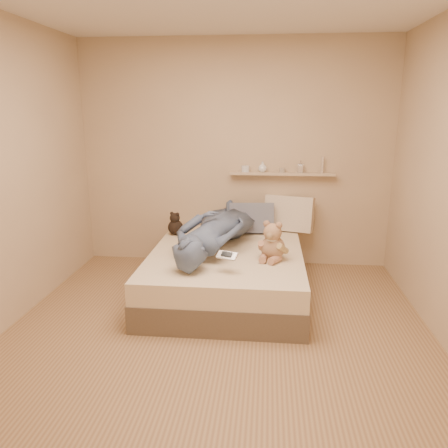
# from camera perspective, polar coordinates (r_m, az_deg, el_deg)

# --- Properties ---
(room) EXTENTS (3.80, 3.80, 3.80)m
(room) POSITION_cam_1_polar(r_m,az_deg,el_deg) (3.26, -1.16, 5.59)
(room) COLOR #93734C
(room) RESTS_ON ground
(bed) EXTENTS (1.50, 1.90, 0.45)m
(bed) POSITION_cam_1_polar(r_m,az_deg,el_deg) (4.44, 0.37, -6.28)
(bed) COLOR brown
(bed) RESTS_ON floor
(game_console) EXTENTS (0.19, 0.13, 0.06)m
(game_console) POSITION_cam_1_polar(r_m,az_deg,el_deg) (3.74, 0.39, -4.12)
(game_console) COLOR #ACAFB3
(game_console) RESTS_ON bed
(teddy_bear) EXTENTS (0.30, 0.31, 0.38)m
(teddy_bear) POSITION_cam_1_polar(r_m,az_deg,el_deg) (4.09, 6.34, -2.60)
(teddy_bear) COLOR #8F6E4E
(teddy_bear) RESTS_ON bed
(dark_plush) EXTENTS (0.17, 0.17, 0.26)m
(dark_plush) POSITION_cam_1_polar(r_m,az_deg,el_deg) (4.91, -6.37, -0.12)
(dark_plush) COLOR black
(dark_plush) RESTS_ON bed
(pillow_cream) EXTENTS (0.59, 0.36, 0.42)m
(pillow_cream) POSITION_cam_1_polar(r_m,az_deg,el_deg) (5.09, 8.49, 1.37)
(pillow_cream) COLOR beige
(pillow_cream) RESTS_ON bed
(pillow_grey) EXTENTS (0.52, 0.27, 0.36)m
(pillow_grey) POSITION_cam_1_polar(r_m,az_deg,el_deg) (4.96, 3.59, 0.79)
(pillow_grey) COLOR slate
(pillow_grey) RESTS_ON bed
(person) EXTENTS (1.00, 1.80, 0.41)m
(person) POSITION_cam_1_polar(r_m,az_deg,el_deg) (4.39, -1.00, -0.61)
(person) COLOR #4C5B77
(person) RESTS_ON bed
(wall_shelf) EXTENTS (1.20, 0.12, 0.03)m
(wall_shelf) POSITION_cam_1_polar(r_m,az_deg,el_deg) (5.08, 7.59, 6.54)
(wall_shelf) COLOR tan
(wall_shelf) RESTS_ON wall_back
(shelf_bottles) EXTENTS (0.93, 0.10, 0.19)m
(shelf_bottles) POSITION_cam_1_polar(r_m,az_deg,el_deg) (5.07, 6.34, 7.38)
(shelf_bottles) COLOR silver
(shelf_bottles) RESTS_ON wall_shelf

